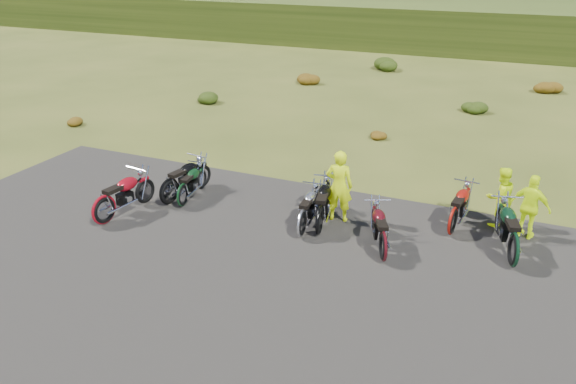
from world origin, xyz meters
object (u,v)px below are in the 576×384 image
at_px(motorcycle_0, 170,205).
at_px(motorcycle_3, 302,237).
at_px(motorcycle_7, 511,266).
at_px(person_middle, 339,187).

bearing_deg(motorcycle_0, motorcycle_3, -84.92).
bearing_deg(motorcycle_7, motorcycle_0, 76.62).
relative_size(motorcycle_3, person_middle, 1.02).
xyz_separation_m(motorcycle_3, person_middle, (0.53, 1.23, 0.96)).
relative_size(motorcycle_3, motorcycle_7, 0.86).
distance_m(motorcycle_0, motorcycle_7, 9.03).
distance_m(motorcycle_3, motorcycle_7, 4.94).
bearing_deg(motorcycle_0, motorcycle_7, -79.10).
height_order(motorcycle_7, person_middle, person_middle).
relative_size(motorcycle_0, person_middle, 1.11).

